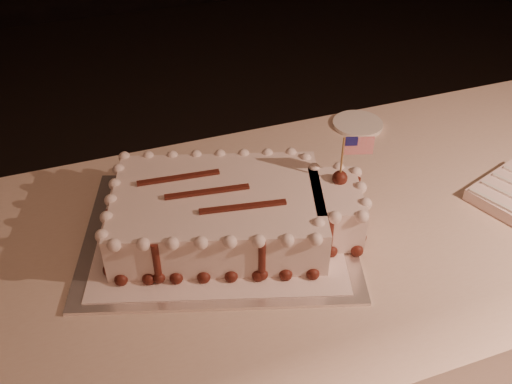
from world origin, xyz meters
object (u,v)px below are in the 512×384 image
object	(u,v)px
sheet_cake	(233,212)
banquet_table	(269,348)
side_plate	(358,124)
cake_board	(219,233)

from	to	relation	value
sheet_cake	banquet_table	bearing A→B (deg)	-22.57
sheet_cake	side_plate	distance (m)	0.53
cake_board	side_plate	size ratio (longest dim) A/B	4.13
banquet_table	side_plate	xyz separation A→B (m)	(0.37, 0.32, 0.38)
cake_board	sheet_cake	size ratio (longest dim) A/B	1.01
banquet_table	cake_board	bearing A→B (deg)	158.92
banquet_table	side_plate	bearing A→B (deg)	41.26
cake_board	sheet_cake	distance (m)	0.06
side_plate	sheet_cake	bearing A→B (deg)	-146.38
cake_board	side_plate	distance (m)	0.55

